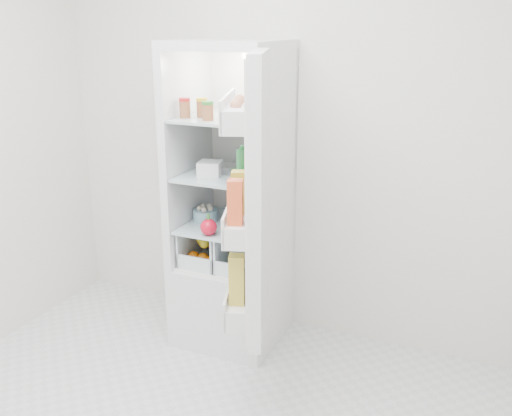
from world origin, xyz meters
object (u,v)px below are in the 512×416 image
at_px(refrigerator, 235,234).
at_px(red_cabbage, 260,209).
at_px(mushroom_bowl, 205,215).
at_px(fridge_door, 253,203).

height_order(refrigerator, red_cabbage, refrigerator).
height_order(red_cabbage, mushroom_bowl, red_cabbage).
xyz_separation_m(refrigerator, mushroom_bowl, (-0.17, -0.06, 0.12)).
bearing_deg(refrigerator, mushroom_bowl, -158.53).
relative_size(red_cabbage, mushroom_bowl, 1.18).
height_order(refrigerator, fridge_door, refrigerator).
height_order(mushroom_bowl, fridge_door, fridge_door).
relative_size(refrigerator, mushroom_bowl, 12.33).
relative_size(mushroom_bowl, fridge_door, 0.11).
bearing_deg(fridge_door, refrigerator, 13.30).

